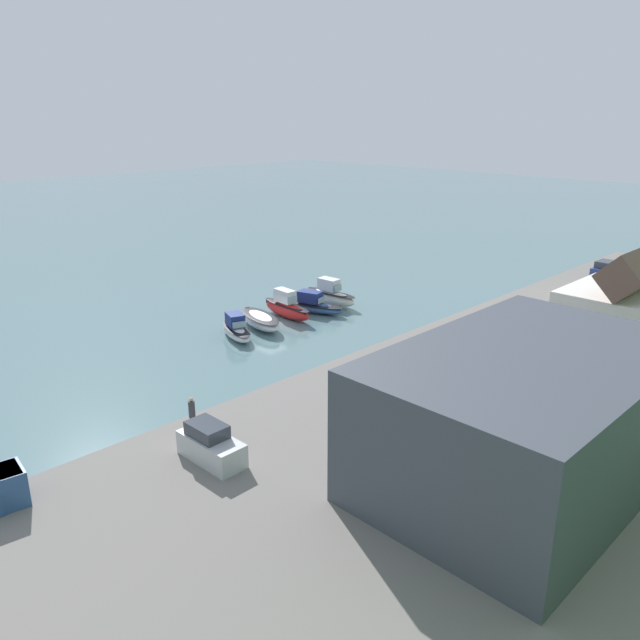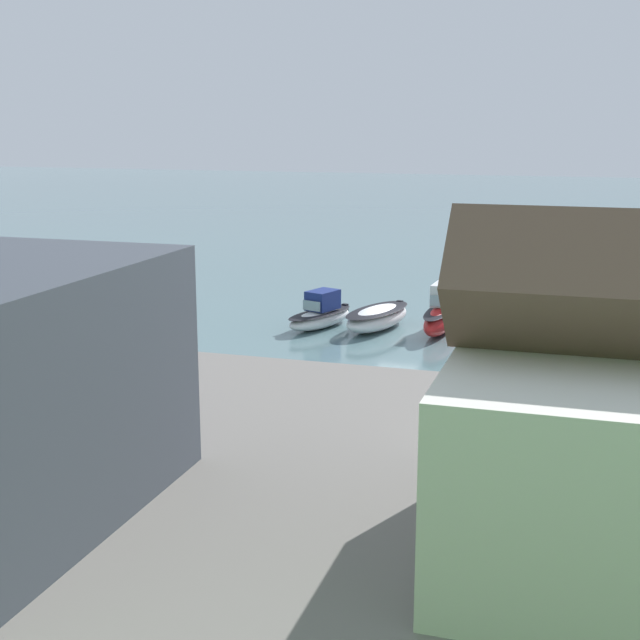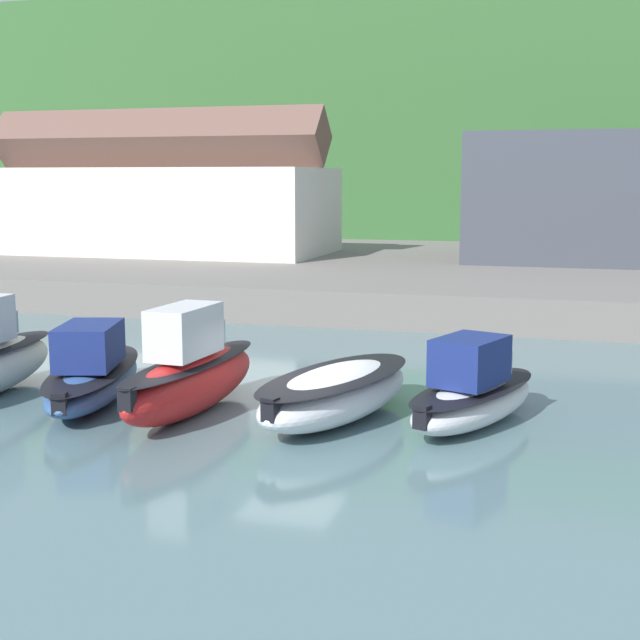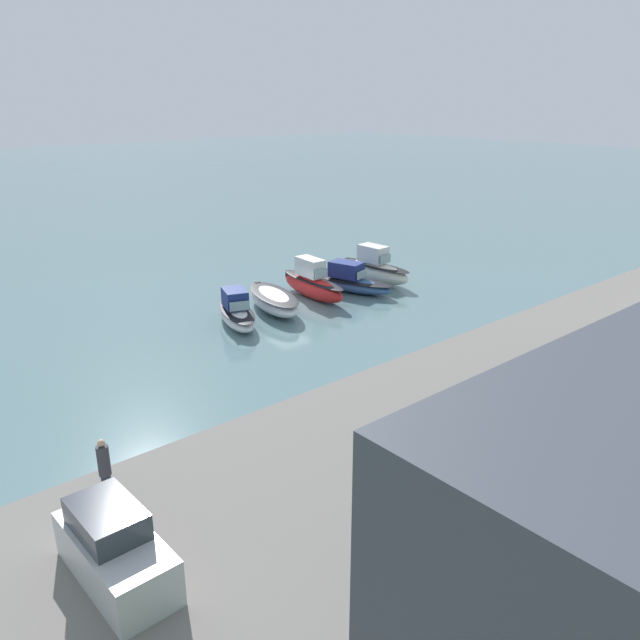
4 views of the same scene
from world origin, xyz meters
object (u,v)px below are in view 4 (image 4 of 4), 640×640
at_px(moored_boat_1, 349,281).
at_px(person_on_quay, 105,468).
at_px(moored_boat_4, 236,312).
at_px(moored_boat_0, 375,269).
at_px(moored_boat_3, 274,300).
at_px(parked_car_0, 114,549).
at_px(moored_boat_2, 312,284).

xyz_separation_m(moored_boat_1, person_on_quay, (25.06, 15.31, 1.85)).
bearing_deg(moored_boat_1, moored_boat_4, -13.13).
distance_m(moored_boat_0, moored_boat_1, 3.32).
bearing_deg(moored_boat_0, person_on_quay, 25.73).
bearing_deg(moored_boat_3, moored_boat_4, 24.36).
distance_m(moored_boat_4, parked_car_0, 24.33).
height_order(moored_boat_1, person_on_quay, person_on_quay).
bearing_deg(moored_boat_1, person_on_quay, 14.98).
distance_m(moored_boat_0, moored_boat_3, 10.35).
height_order(moored_boat_2, moored_boat_4, moored_boat_2).
xyz_separation_m(moored_boat_0, moored_boat_2, (6.48, 0.04, 0.02)).
distance_m(moored_boat_0, moored_boat_2, 6.48).
bearing_deg(person_on_quay, parked_car_0, 71.14).
height_order(moored_boat_0, moored_boat_1, moored_boat_0).
bearing_deg(person_on_quay, moored_boat_1, -148.57).
height_order(moored_boat_0, parked_car_0, parked_car_0).
bearing_deg(moored_boat_0, moored_boat_3, -0.64).
relative_size(moored_boat_4, person_on_quay, 2.83).
relative_size(moored_boat_0, moored_boat_2, 0.98).
height_order(moored_boat_0, moored_boat_4, moored_boat_0).
xyz_separation_m(moored_boat_0, moored_boat_3, (10.34, 0.51, -0.34)).
distance_m(moored_boat_1, person_on_quay, 29.43).
height_order(moored_boat_2, moored_boat_3, moored_boat_2).
bearing_deg(parked_car_0, moored_boat_3, -136.70).
xyz_separation_m(moored_boat_4, person_on_quay, (14.56, 14.70, 1.83)).
xyz_separation_m(moored_boat_1, parked_car_0, (26.32, 19.01, 1.67)).
relative_size(moored_boat_0, moored_boat_3, 0.97).
distance_m(moored_boat_4, person_on_quay, 20.78).
distance_m(moored_boat_0, moored_boat_4, 13.82).
xyz_separation_m(moored_boat_2, parked_car_0, (23.12, 19.48, 1.38)).
distance_m(moored_boat_3, person_on_quay, 23.71).
distance_m(moored_boat_0, person_on_quay, 32.49).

